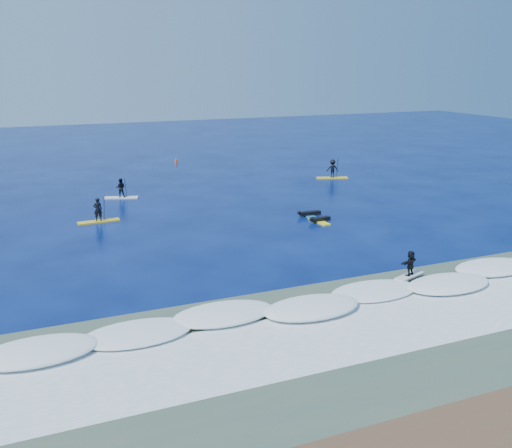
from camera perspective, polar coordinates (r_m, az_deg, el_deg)
name	(u,v)px	position (r m, az deg, el deg)	size (l,w,h in m)	color
ground	(276,241)	(37.13, 2.00, -1.75)	(160.00, 160.00, 0.00)	#030E40
shallow_water	(410,332)	(25.97, 15.17, -10.35)	(90.00, 13.00, 0.01)	#3D5446
breaking_wave	(360,298)	(28.91, 10.33, -7.28)	(40.00, 6.00, 0.30)	white
whitewater	(396,322)	(26.68, 13.85, -9.54)	(34.00, 5.00, 0.02)	silver
sup_paddler_left	(98,213)	(42.97, -15.51, 1.03)	(3.01, 0.90, 2.09)	gold
sup_paddler_center	(121,190)	(50.13, -13.37, 3.36)	(2.91, 1.59, 1.99)	silver
sup_paddler_right	(332,170)	(57.76, 7.65, 5.38)	(3.21, 1.73, 2.19)	yellow
prone_paddler_near	(319,220)	(41.80, 6.36, 0.40)	(1.73, 2.21, 0.45)	#FEFF1B
prone_paddler_far	(309,214)	(43.33, 5.31, 1.00)	(1.88, 2.39, 0.49)	#1766AE
wave_surfer	(410,265)	(31.55, 15.17, -3.97)	(2.10, 1.19, 1.47)	silver
marker_buoy	(176,161)	(66.29, -8.00, 6.22)	(0.28, 0.28, 0.66)	#F55215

